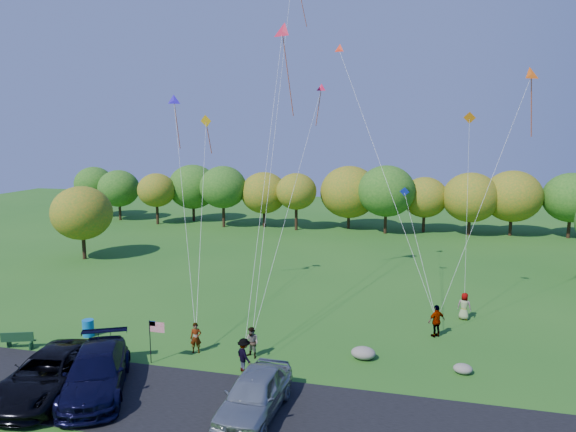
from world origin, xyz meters
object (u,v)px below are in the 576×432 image
flyer_b (252,343)px  flyer_d (437,321)px  minivan_silver (254,394)px  trash_barrel (88,328)px  minivan_navy (96,372)px  flyer_a (196,338)px  minivan_dark (49,374)px  flyer_c (244,355)px  park_bench (18,340)px  flyer_e (464,306)px

flyer_b → flyer_d: size_ratio=0.86×
minivan_silver → trash_barrel: size_ratio=5.44×
flyer_b → minivan_navy: bearing=-114.2°
flyer_a → flyer_b: 3.16m
minivan_dark → flyer_d: 20.78m
minivan_dark → minivan_silver: (9.67, 0.54, -0.01)m
flyer_c → park_bench: (-13.10, -0.34, -0.36)m
minivan_dark → flyer_a: size_ratio=3.96×
minivan_dark → park_bench: bearing=134.2°
minivan_dark → flyer_e: 24.22m
minivan_navy → park_bench: bearing=129.9°
minivan_navy → flyer_d: size_ratio=3.36×
minivan_dark → flyer_b: bearing=28.5°
flyer_b → minivan_dark: bearing=-119.4°
flyer_b → trash_barrel: 10.31m
park_bench → minivan_silver: bearing=-32.4°
flyer_c → flyer_d: bearing=-101.8°
flyer_b → flyer_e: flyer_e is taller
flyer_a → park_bench: 10.00m
minivan_dark → flyer_a: minivan_dark is taller
flyer_a → flyer_b: (3.16, 0.12, -0.01)m
flyer_b → flyer_c: bearing=-62.6°
minivan_navy → flyer_c: size_ratio=3.74×
flyer_a → flyer_e: bearing=13.6°
minivan_navy → flyer_c: 6.96m
park_bench → trash_barrel: size_ratio=1.69×
minivan_silver → park_bench: (-14.83, 3.38, -0.46)m
flyer_d → park_bench: size_ratio=1.15×
flyer_c → trash_barrel: (-10.41, 2.15, -0.38)m
trash_barrel → flyer_d: bearing=13.5°
flyer_e → park_bench: bearing=40.8°
minivan_navy → trash_barrel: minivan_navy is taller
minivan_dark → flyer_d: (17.49, 11.21, -0.02)m
flyer_e → minivan_dark: bearing=54.3°
minivan_dark → trash_barrel: bearing=102.5°
flyer_c → flyer_d: flyer_d is taller
minivan_dark → minivan_silver: bearing=-5.4°
minivan_dark → park_bench: minivan_dark is taller
flyer_c → flyer_e: 15.37m
minivan_navy → trash_barrel: 7.33m
minivan_dark → trash_barrel: minivan_dark is taller
minivan_dark → minivan_navy: size_ratio=1.02×
flyer_a → trash_barrel: size_ratio=1.70×
park_bench → flyer_a: bearing=-8.8°
flyer_d → park_bench: bearing=-17.7°
flyer_a → minivan_dark: bearing=-146.2°
minivan_silver → minivan_navy: bearing=-177.7°
minivan_silver → flyer_e: 17.05m
flyer_e → flyer_b: bearing=54.3°
minivan_silver → flyer_a: size_ratio=3.20×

